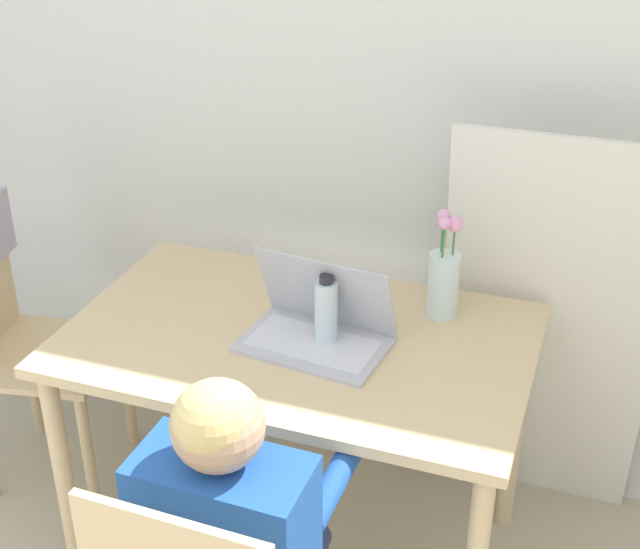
{
  "coord_description": "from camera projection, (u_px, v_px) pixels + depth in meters",
  "views": [
    {
      "loc": [
        0.55,
        -0.15,
        1.95
      ],
      "look_at": [
        -0.09,
        1.66,
        0.92
      ],
      "focal_mm": 50.0,
      "sensor_mm": 36.0,
      "label": 1
    }
  ],
  "objects": [
    {
      "name": "laptop",
      "position": [
        319.0,
        323.0,
        2.23
      ],
      "size": [
        0.38,
        0.27,
        0.23
      ],
      "rotation": [
        0.0,
        0.0,
        -0.11
      ],
      "color": "#B2B2B7",
      "rests_on": "dining_table"
    },
    {
      "name": "dining_table",
      "position": [
        299.0,
        365.0,
        2.32
      ],
      "size": [
        1.19,
        0.74,
        0.74
      ],
      "color": "#D6B784",
      "rests_on": "ground_plane"
    },
    {
      "name": "cardboard_panel",
      "position": [
        546.0,
        334.0,
        2.52
      ],
      "size": [
        0.59,
        0.19,
        1.23
      ],
      "color": "silver",
      "rests_on": "ground_plane"
    },
    {
      "name": "flower_vase",
      "position": [
        444.0,
        278.0,
        2.31
      ],
      "size": [
        0.08,
        0.08,
        0.3
      ],
      "color": "silver",
      "rests_on": "dining_table"
    },
    {
      "name": "wall_back",
      "position": [
        420.0,
        86.0,
        2.47
      ],
      "size": [
        6.4,
        0.05,
        2.5
      ],
      "color": "silver",
      "rests_on": "ground_plane"
    },
    {
      "name": "person_seated",
      "position": [
        236.0,
        530.0,
        1.79
      ],
      "size": [
        0.35,
        0.43,
        1.05
      ],
      "rotation": [
        0.0,
        0.0,
        3.12
      ],
      "color": "#1E4C9E",
      "rests_on": "ground_plane"
    },
    {
      "name": "chair_spare",
      "position": [
        2.0,
        304.0,
        2.68
      ],
      "size": [
        0.49,
        0.47,
        0.91
      ],
      "rotation": [
        0.0,
        0.0,
        1.75
      ],
      "color": "#D6B784",
      "rests_on": "ground_plane"
    },
    {
      "name": "water_bottle",
      "position": [
        326.0,
        312.0,
        2.2
      ],
      "size": [
        0.06,
        0.06,
        0.19
      ],
      "color": "silver",
      "rests_on": "dining_table"
    }
  ]
}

